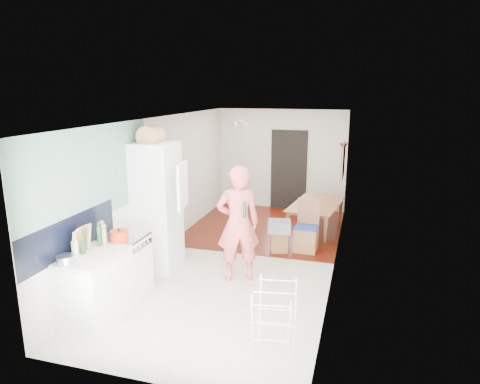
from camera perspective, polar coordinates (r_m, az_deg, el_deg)
The scene contains 32 objects.
room_shell at distance 7.43m, azimuth 0.44°, elevation 0.09°, with size 3.20×7.00×2.50m, color silver, non-canonical shape.
floor at distance 7.82m, azimuth 0.42°, elevation -8.84°, with size 3.20×7.00×0.01m, color beige.
wood_floor_overlay at distance 9.50m, azimuth 3.47°, elevation -4.68°, with size 3.20×3.30×0.01m, color #5E1B09.
sage_wall_panel at distance 6.20m, azimuth -19.10°, elevation 2.26°, with size 0.02×3.00×1.30m, color gray.
tile_splashback at distance 5.95m, azimuth -21.57°, elevation -5.41°, with size 0.02×1.90×0.50m, color black.
doorway_recess at distance 10.77m, azimuth 6.52°, elevation 2.92°, with size 0.90×0.04×2.00m, color black.
base_cabinet at distance 6.05m, azimuth -18.77°, elevation -12.20°, with size 0.60×0.90×0.86m, color white.
worktop at distance 5.87m, azimuth -19.11°, elevation -8.15°, with size 0.62×0.92×0.06m, color beige.
range_cooker at distance 6.62m, azimuth -15.05°, elevation -9.56°, with size 0.60×0.60×0.88m, color white.
cooker_top at distance 6.45m, azimuth -15.31°, elevation -5.80°, with size 0.60×0.60×0.04m, color #B6B6B8.
fridge_housing at distance 7.23m, azimuth -11.01°, elevation -1.99°, with size 0.66×0.66×2.15m, color white.
fridge_door at distance 6.59m, azimuth -7.66°, elevation 0.88°, with size 0.56×0.04×0.70m, color white.
fridge_interior at distance 6.98m, azimuth -8.92°, elevation 1.56°, with size 0.02×0.52×0.66m, color white.
pinboard at distance 8.98m, azimuth 13.59°, elevation 4.03°, with size 0.03×0.90×0.70m, color tan.
pinboard_frame at distance 8.98m, azimuth 13.49°, elevation 4.04°, with size 0.01×0.94×0.74m, color #945735.
wall_sconce at distance 9.59m, azimuth 13.62°, elevation 5.84°, with size 0.18×0.18×0.16m, color maroon.
person at distance 6.66m, azimuth -0.25°, elevation -2.87°, with size 0.80×0.53×2.20m, color #F2615E.
dining_table at distance 9.37m, azimuth 10.24°, elevation -3.56°, with size 1.43×0.80×0.50m, color #945735.
dining_chair at distance 8.08m, azimuth 8.85°, elevation -4.56°, with size 0.41×0.41×0.98m, color #945735, non-canonical shape.
stool at distance 8.10m, azimuth 5.22°, elevation -6.52°, with size 0.31×0.31×0.41m, color #945735, non-canonical shape.
grey_drape at distance 7.98m, azimuth 5.26°, elevation -4.58°, with size 0.42×0.42×0.19m, color gray.
drying_rack at distance 5.09m, azimuth 4.61°, elevation -16.60°, with size 0.44×0.40×0.87m, color white, non-canonical shape.
bread_bin at distance 7.03m, azimuth -11.79°, elevation 7.28°, with size 0.37×0.35×0.20m, color tan, non-canonical shape.
red_casserole at distance 6.20m, azimuth -15.78°, elevation -5.68°, with size 0.26×0.26×0.15m, color red.
steel_pan at distance 5.66m, azimuth -22.24°, elevation -8.34°, with size 0.21×0.21×0.11m, color #B6B6B8.
held_bottle at distance 6.48m, azimuth 0.60°, elevation -2.39°, with size 0.05×0.05×0.25m, color #184421.
bottle_a at distance 5.89m, azimuth -20.26°, elevation -6.37°, with size 0.07×0.07×0.29m, color #184421.
bottle_b at distance 6.09m, azimuth -18.27°, elevation -5.63°, with size 0.06×0.06×0.27m, color #184421.
bottle_c at distance 5.82m, azimuth -21.14°, elevation -7.14°, with size 0.08×0.08×0.20m, color silver.
pepper_mill_front at distance 6.09m, azimuth -17.64°, elevation -5.77°, with size 0.06×0.06×0.24m, color tan.
pepper_mill_back at distance 6.24m, azimuth -17.87°, elevation -5.27°, with size 0.07×0.07×0.24m, color tan.
chopping_boards at distance 5.88m, azimuth -20.38°, elevation -6.03°, with size 0.04×0.27×0.37m, color tan, non-canonical shape.
Camera 1 is at (1.96, -6.95, 3.00)m, focal length 32.00 mm.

